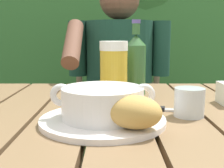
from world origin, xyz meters
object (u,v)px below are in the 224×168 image
at_px(chair_near_diner, 119,116).
at_px(soup_bowl, 103,102).
at_px(bread_roll, 135,112).
at_px(beer_glass, 114,70).
at_px(table_knife, 164,109).
at_px(person_eating, 119,80).
at_px(water_glass_small, 190,102).
at_px(beer_bottle, 136,63).
at_px(diner_bowl, 122,79).
at_px(serving_plate, 103,120).

distance_m(chair_near_diner, soup_bowl, 1.01).
distance_m(bread_roll, beer_glass, 0.32).
relative_size(bread_roll, table_knife, 0.81).
bearing_deg(person_eating, beer_glass, -93.02).
bearing_deg(soup_bowl, water_glass_small, 14.80).
bearing_deg(beer_bottle, beer_glass, -133.40).
xyz_separation_m(beer_glass, water_glass_small, (0.18, -0.19, -0.05)).
height_order(chair_near_diner, diner_bowl, chair_near_diner).
bearing_deg(person_eating, water_glass_small, -78.00).
bearing_deg(diner_bowl, beer_glass, -99.25).
distance_m(person_eating, beer_glass, 0.53).
distance_m(beer_bottle, diner_bowl, 0.14).
xyz_separation_m(serving_plate, beer_bottle, (0.10, 0.32, 0.09)).
bearing_deg(soup_bowl, person_eating, 86.04).
bearing_deg(beer_bottle, soup_bowl, -106.85).
bearing_deg(water_glass_small, beer_bottle, 111.93).
bearing_deg(soup_bowl, beer_glass, 84.04).
xyz_separation_m(soup_bowl, beer_bottle, (0.10, 0.32, 0.05)).
distance_m(bread_roll, table_knife, 0.20).
bearing_deg(bread_roll, beer_bottle, 85.15).
bearing_deg(water_glass_small, soup_bowl, -165.20).
relative_size(serving_plate, diner_bowl, 2.12).
distance_m(chair_near_diner, person_eating, 0.31).
xyz_separation_m(soup_bowl, water_glass_small, (0.20, 0.05, -0.01)).
height_order(water_glass_small, diner_bowl, water_glass_small).
distance_m(water_glass_small, table_knife, 0.08).
xyz_separation_m(serving_plate, bread_roll, (0.06, -0.07, 0.04)).
xyz_separation_m(chair_near_diner, beer_bottle, (0.04, -0.64, 0.36)).
bearing_deg(diner_bowl, table_knife, -73.53).
relative_size(chair_near_diner, beer_bottle, 3.95).
relative_size(person_eating, bread_roll, 9.05).
xyz_separation_m(bread_roll, water_glass_small, (0.14, 0.13, -0.01)).
bearing_deg(soup_bowl, table_knife, 34.29).
bearing_deg(bread_roll, diner_bowl, 90.86).
bearing_deg(table_knife, person_eating, 98.58).
bearing_deg(beer_glass, bread_roll, -83.21).
bearing_deg(water_glass_small, diner_bowl, 111.43).
relative_size(chair_near_diner, water_glass_small, 13.21).
bearing_deg(bread_roll, soup_bowl, 130.60).
bearing_deg(serving_plate, beer_glass, 84.04).
bearing_deg(bread_roll, person_eating, 90.72).
xyz_separation_m(chair_near_diner, soup_bowl, (-0.06, -0.96, 0.30)).
distance_m(chair_near_diner, diner_bowl, 0.60).
xyz_separation_m(beer_glass, beer_bottle, (0.07, 0.08, 0.01)).
bearing_deg(beer_bottle, table_knife, -75.53).
xyz_separation_m(person_eating, beer_bottle, (0.04, -0.44, 0.12)).
xyz_separation_m(bread_roll, table_knife, (0.09, 0.18, -0.04)).
bearing_deg(chair_near_diner, bread_roll, -89.58).
relative_size(beer_glass, table_knife, 1.07).
distance_m(person_eating, serving_plate, 0.76).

